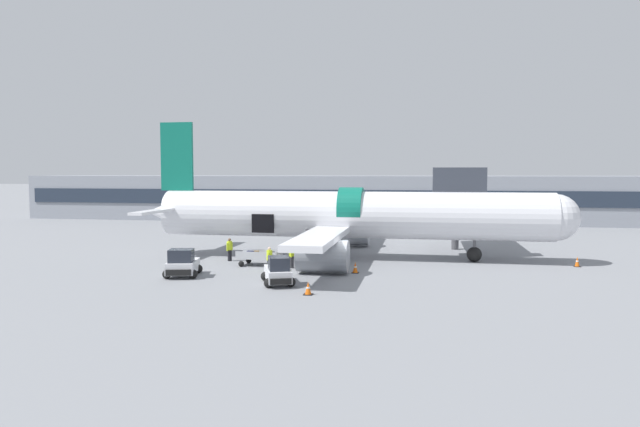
{
  "coord_description": "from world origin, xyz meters",
  "views": [
    {
      "loc": [
        5.57,
        -34.82,
        6.53
      ],
      "look_at": [
        -1.65,
        4.96,
        3.6
      ],
      "focal_mm": 32.0,
      "sensor_mm": 36.0,
      "label": 1
    }
  ],
  "objects_px": {
    "ground_crew_loader_a": "(230,249)",
    "suitcase_on_tarmac_upright": "(283,266)",
    "baggage_cart_loading": "(261,258)",
    "ground_crew_driver": "(292,255)",
    "airplane": "(346,216)",
    "baggage_tug_lead": "(182,264)",
    "baggage_tug_mid": "(278,272)",
    "ground_crew_loader_b": "(269,259)"
  },
  "relations": [
    {
      "from": "baggage_tug_mid",
      "to": "suitcase_on_tarmac_upright",
      "type": "relative_size",
      "value": 5.6
    },
    {
      "from": "ground_crew_loader_a",
      "to": "suitcase_on_tarmac_upright",
      "type": "distance_m",
      "value": 5.69
    },
    {
      "from": "ground_crew_loader_a",
      "to": "ground_crew_loader_b",
      "type": "distance_m",
      "value": 5.9
    },
    {
      "from": "baggage_cart_loading",
      "to": "ground_crew_loader_a",
      "type": "xyz_separation_m",
      "value": [
        -2.83,
        1.59,
        0.33
      ]
    },
    {
      "from": "airplane",
      "to": "baggage_tug_lead",
      "type": "relative_size",
      "value": 10.29
    },
    {
      "from": "baggage_tug_lead",
      "to": "baggage_cart_loading",
      "type": "height_order",
      "value": "baggage_tug_lead"
    },
    {
      "from": "ground_crew_loader_a",
      "to": "baggage_tug_mid",
      "type": "bearing_deg",
      "value": -54.16
    },
    {
      "from": "ground_crew_loader_a",
      "to": "suitcase_on_tarmac_upright",
      "type": "height_order",
      "value": "ground_crew_loader_a"
    },
    {
      "from": "airplane",
      "to": "ground_crew_loader_b",
      "type": "bearing_deg",
      "value": -120.16
    },
    {
      "from": "baggage_cart_loading",
      "to": "ground_crew_loader_a",
      "type": "relative_size",
      "value": 2.32
    },
    {
      "from": "baggage_tug_lead",
      "to": "ground_crew_loader_b",
      "type": "distance_m",
      "value": 5.53
    },
    {
      "from": "airplane",
      "to": "ground_crew_driver",
      "type": "relative_size",
      "value": 19.61
    },
    {
      "from": "baggage_cart_loading",
      "to": "ground_crew_driver",
      "type": "relative_size",
      "value": 2.34
    },
    {
      "from": "baggage_tug_mid",
      "to": "ground_crew_loader_b",
      "type": "distance_m",
      "value": 4.07
    },
    {
      "from": "ground_crew_loader_b",
      "to": "suitcase_on_tarmac_upright",
      "type": "xyz_separation_m",
      "value": [
        0.61,
        1.15,
        -0.62
      ]
    },
    {
      "from": "airplane",
      "to": "baggage_tug_mid",
      "type": "xyz_separation_m",
      "value": [
        -2.52,
        -10.76,
        -2.48
      ]
    },
    {
      "from": "ground_crew_loader_a",
      "to": "airplane",
      "type": "bearing_deg",
      "value": 18.99
    },
    {
      "from": "baggage_tug_lead",
      "to": "ground_crew_driver",
      "type": "bearing_deg",
      "value": 35.11
    },
    {
      "from": "baggage_tug_mid",
      "to": "ground_crew_loader_a",
      "type": "bearing_deg",
      "value": 125.84
    },
    {
      "from": "baggage_cart_loading",
      "to": "suitcase_on_tarmac_upright",
      "type": "distance_m",
      "value": 2.43
    },
    {
      "from": "baggage_cart_loading",
      "to": "ground_crew_loader_b",
      "type": "relative_size",
      "value": 2.34
    },
    {
      "from": "ground_crew_loader_a",
      "to": "suitcase_on_tarmac_upright",
      "type": "relative_size",
      "value": 2.7
    },
    {
      "from": "baggage_tug_lead",
      "to": "ground_crew_loader_a",
      "type": "xyz_separation_m",
      "value": [
        0.84,
        6.48,
        0.13
      ]
    },
    {
      "from": "airplane",
      "to": "ground_crew_loader_b",
      "type": "relative_size",
      "value": 19.67
    },
    {
      "from": "baggage_tug_lead",
      "to": "baggage_cart_loading",
      "type": "relative_size",
      "value": 0.82
    },
    {
      "from": "baggage_cart_loading",
      "to": "ground_crew_driver",
      "type": "xyz_separation_m",
      "value": [
        2.38,
        -0.63,
        0.33
      ]
    },
    {
      "from": "baggage_tug_lead",
      "to": "suitcase_on_tarmac_upright",
      "type": "xyz_separation_m",
      "value": [
        5.63,
        3.47,
        -0.5
      ]
    },
    {
      "from": "baggage_tug_lead",
      "to": "baggage_tug_mid",
      "type": "relative_size",
      "value": 0.91
    },
    {
      "from": "baggage_tug_lead",
      "to": "baggage_tug_mid",
      "type": "height_order",
      "value": "baggage_tug_lead"
    },
    {
      "from": "ground_crew_driver",
      "to": "suitcase_on_tarmac_upright",
      "type": "relative_size",
      "value": 2.68
    },
    {
      "from": "suitcase_on_tarmac_upright",
      "to": "ground_crew_loader_a",
      "type": "bearing_deg",
      "value": 147.89
    },
    {
      "from": "baggage_tug_mid",
      "to": "baggage_cart_loading",
      "type": "height_order",
      "value": "baggage_tug_mid"
    },
    {
      "from": "airplane",
      "to": "ground_crew_loader_b",
      "type": "xyz_separation_m",
      "value": [
        -4.07,
        -7.0,
        -2.31
      ]
    },
    {
      "from": "ground_crew_loader_a",
      "to": "ground_crew_driver",
      "type": "distance_m",
      "value": 5.67
    },
    {
      "from": "baggage_tug_mid",
      "to": "ground_crew_driver",
      "type": "height_order",
      "value": "baggage_tug_mid"
    },
    {
      "from": "airplane",
      "to": "suitcase_on_tarmac_upright",
      "type": "xyz_separation_m",
      "value": [
        -3.45,
        -5.84,
        -2.93
      ]
    },
    {
      "from": "ground_crew_driver",
      "to": "ground_crew_loader_a",
      "type": "bearing_deg",
      "value": 156.94
    },
    {
      "from": "ground_crew_driver",
      "to": "airplane",
      "type": "bearing_deg",
      "value": 59.07
    },
    {
      "from": "baggage_tug_mid",
      "to": "ground_crew_loader_b",
      "type": "height_order",
      "value": "baggage_tug_mid"
    },
    {
      "from": "baggage_tug_mid",
      "to": "ground_crew_driver",
      "type": "distance_m",
      "value": 5.73
    },
    {
      "from": "ground_crew_loader_a",
      "to": "baggage_tug_lead",
      "type": "bearing_deg",
      "value": -97.39
    },
    {
      "from": "baggage_tug_lead",
      "to": "baggage_tug_mid",
      "type": "distance_m",
      "value": 6.72
    }
  ]
}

